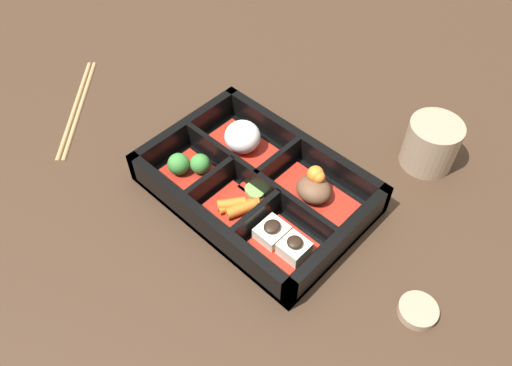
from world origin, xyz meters
The scene contains 12 objects.
ground_plane centered at (0.00, 0.00, 0.00)m, with size 3.00×3.00×0.00m, color #382619.
bento_base centered at (0.00, 0.00, 0.01)m, with size 0.30×0.21×0.01m.
bento_rim centered at (0.00, 0.00, 0.02)m, with size 0.30×0.21×0.05m.
bowl_rice centered at (-0.07, 0.04, 0.03)m, with size 0.11×0.07×0.05m.
bowl_stew centered at (0.07, 0.04, 0.03)m, with size 0.11×0.07×0.05m.
bowl_greens centered at (-0.09, -0.04, 0.03)m, with size 0.07×0.06×0.04m.
bowl_carrots centered at (0.01, -0.04, 0.02)m, with size 0.07×0.06×0.02m.
bowl_tofu centered at (0.09, -0.04, 0.02)m, with size 0.07×0.06×0.03m.
bowl_pickles centered at (0.00, 0.00, 0.02)m, with size 0.04×0.03×0.01m.
tea_cup centered at (0.14, 0.22, 0.04)m, with size 0.08×0.08×0.07m.
chopsticks centered at (-0.34, -0.07, 0.00)m, with size 0.18×0.18×0.01m.
sauce_dish centered at (0.26, 0.00, 0.01)m, with size 0.05×0.05×0.01m.
Camera 1 is at (0.30, -0.32, 0.55)m, focal length 35.00 mm.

